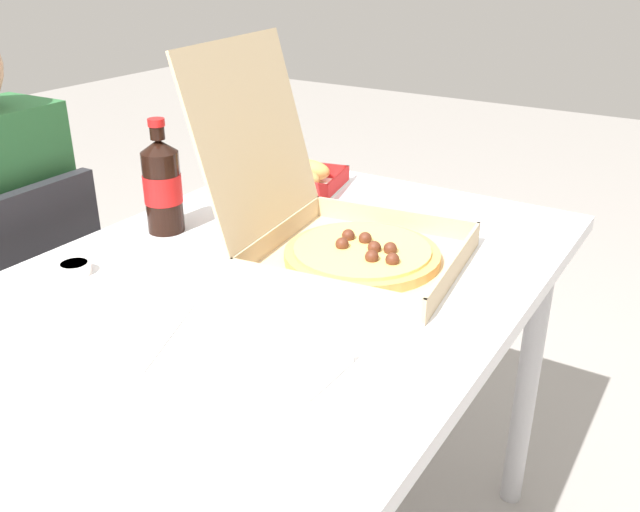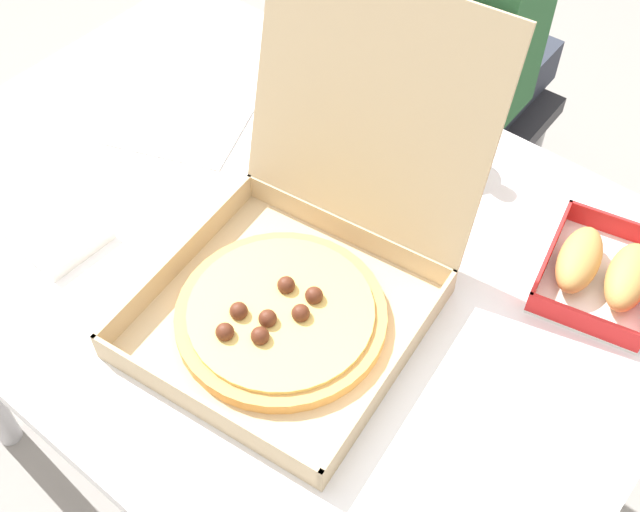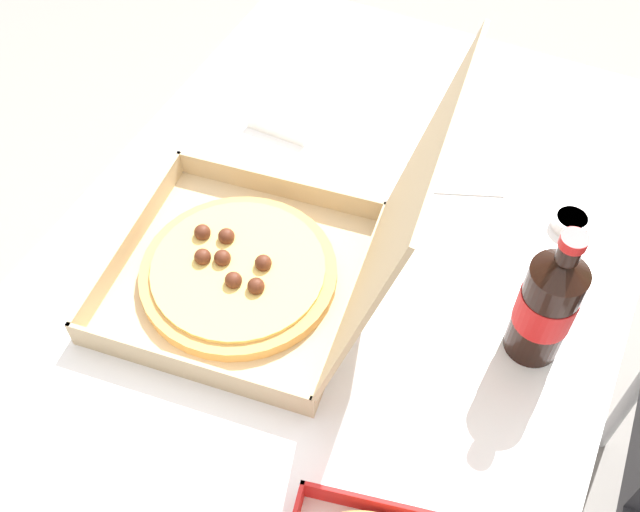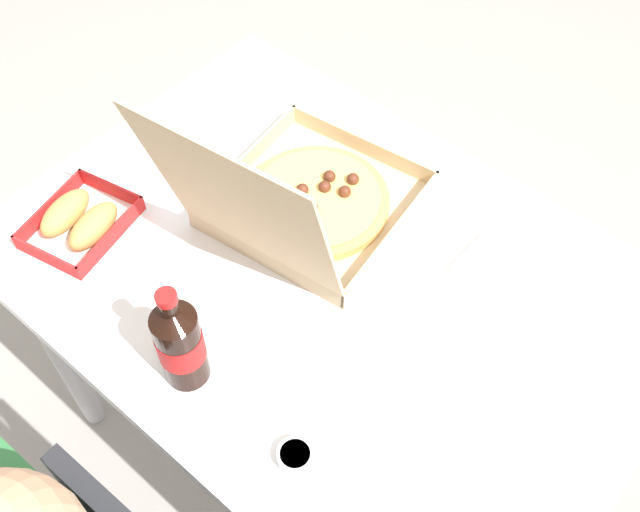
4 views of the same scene
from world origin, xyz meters
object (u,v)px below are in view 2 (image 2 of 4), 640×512
bread_side_box (602,270)px  cola_bottle (417,93)px  napkin_pile (60,236)px  chair (430,114)px  diner_person (457,19)px  pizza_box_open (298,277)px  paper_menu (177,126)px  dipping_sauce_cup (301,78)px

bread_side_box → cola_bottle: cola_bottle is taller
bread_side_box → napkin_pile: size_ratio=1.97×
chair → diner_person: size_ratio=0.72×
cola_bottle → pizza_box_open: bearing=-79.4°
chair → cola_bottle: cola_bottle is taller
bread_side_box → paper_menu: 0.69m
diner_person → dipping_sauce_cup: diner_person is taller
diner_person → napkin_pile: size_ratio=10.46×
diner_person → bread_side_box: 0.73m
chair → cola_bottle: size_ratio=3.71×
cola_bottle → bread_side_box: bearing=-11.9°
diner_person → napkin_pile: diner_person is taller
bread_side_box → dipping_sauce_cup: size_ratio=3.88×
diner_person → bread_side_box: diner_person is taller
diner_person → pizza_box_open: bearing=-73.0°
napkin_pile → chair: bearing=83.3°
cola_bottle → dipping_sauce_cup: (-0.23, -0.00, -0.08)m
bread_side_box → napkin_pile: bread_side_box is taller
paper_menu → dipping_sauce_cup: (0.08, 0.21, 0.01)m
chair → pizza_box_open: (0.23, -0.71, 0.32)m
chair → dipping_sauce_cup: bearing=-99.9°
chair → dipping_sauce_cup: (-0.06, -0.35, 0.28)m
chair → pizza_box_open: 0.81m
bread_side_box → paper_menu: bread_side_box is taller
paper_menu → chair: bearing=54.2°
bread_side_box → dipping_sauce_cup: 0.60m
paper_menu → dipping_sauce_cup: 0.23m
napkin_pile → bread_side_box: bearing=33.4°
dipping_sauce_cup → paper_menu: bearing=-111.6°
diner_person → cola_bottle: size_ratio=5.14×
bread_side_box → paper_menu: (-0.68, -0.14, -0.02)m
pizza_box_open → dipping_sauce_cup: size_ratio=8.35×
cola_bottle → dipping_sauce_cup: bearing=-179.0°
dipping_sauce_cup → bread_side_box: bearing=-7.0°
diner_person → pizza_box_open: size_ratio=2.46×
bread_side_box → cola_bottle: bearing=168.1°
paper_menu → dipping_sauce_cup: bearing=47.0°
bread_side_box → dipping_sauce_cup: bread_side_box is taller
cola_bottle → dipping_sauce_cup: cola_bottle is taller
paper_menu → diner_person: bearing=55.6°
diner_person → dipping_sauce_cup: (-0.06, -0.41, 0.07)m
pizza_box_open → dipping_sauce_cup: 0.47m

